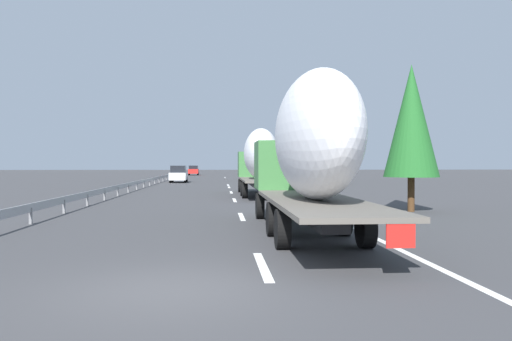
% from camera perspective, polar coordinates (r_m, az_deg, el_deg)
% --- Properties ---
extents(ground_plane, '(260.00, 260.00, 0.00)m').
position_cam_1_polar(ground_plane, '(49.20, -5.10, -1.80)').
color(ground_plane, '#38383A').
extents(lane_stripe_0, '(3.20, 0.20, 0.01)m').
position_cam_1_polar(lane_stripe_0, '(11.40, 0.73, -10.43)').
color(lane_stripe_0, white).
rests_on(lane_stripe_0, ground_plane).
extents(lane_stripe_1, '(3.20, 0.20, 0.01)m').
position_cam_1_polar(lane_stripe_1, '(21.70, -1.60, -5.08)').
color(lane_stripe_1, white).
rests_on(lane_stripe_1, ground_plane).
extents(lane_stripe_2, '(3.20, 0.20, 0.01)m').
position_cam_1_polar(lane_stripe_2, '(31.37, -2.37, -3.26)').
color(lane_stripe_2, white).
rests_on(lane_stripe_2, ground_plane).
extents(lane_stripe_3, '(3.20, 0.20, 0.01)m').
position_cam_1_polar(lane_stripe_3, '(39.78, -2.74, -2.41)').
color(lane_stripe_3, white).
rests_on(lane_stripe_3, ground_plane).
extents(lane_stripe_4, '(3.20, 0.20, 0.01)m').
position_cam_1_polar(lane_stripe_4, '(48.15, -2.97, -1.85)').
color(lane_stripe_4, white).
rests_on(lane_stripe_4, ground_plane).
extents(lane_stripe_5, '(3.20, 0.20, 0.01)m').
position_cam_1_polar(lane_stripe_5, '(53.19, -3.08, -1.60)').
color(lane_stripe_5, white).
rests_on(lane_stripe_5, ground_plane).
extents(lane_stripe_6, '(3.20, 0.20, 0.01)m').
position_cam_1_polar(lane_stripe_6, '(72.65, -3.35, -0.96)').
color(lane_stripe_6, white).
rests_on(lane_stripe_6, ground_plane).
extents(lane_stripe_7, '(3.20, 0.20, 0.01)m').
position_cam_1_polar(lane_stripe_7, '(72.15, -3.35, -0.97)').
color(lane_stripe_7, white).
rests_on(lane_stripe_7, ground_plane).
extents(lane_stripe_8, '(3.20, 0.20, 0.01)m').
position_cam_1_polar(lane_stripe_8, '(80.99, -3.43, -0.78)').
color(lane_stripe_8, white).
rests_on(lane_stripe_8, ground_plane).
extents(edge_line_right, '(110.00, 0.20, 0.01)m').
position_cam_1_polar(edge_line_right, '(54.39, 0.80, -1.55)').
color(edge_line_right, white).
rests_on(edge_line_right, ground_plane).
extents(truck_lead, '(12.85, 2.55, 4.51)m').
position_cam_1_polar(truck_lead, '(35.29, 0.36, 1.26)').
color(truck_lead, '#387038').
rests_on(truck_lead, ground_plane).
extents(truck_trailing, '(13.81, 2.55, 4.83)m').
position_cam_1_polar(truck_trailing, '(15.88, 5.85, 2.42)').
color(truck_trailing, '#387038').
rests_on(truck_trailing, ground_plane).
extents(car_red_compact, '(4.03, 1.87, 1.81)m').
position_cam_1_polar(car_red_compact, '(98.22, -6.87, 0.02)').
color(car_red_compact, red).
rests_on(car_red_compact, ground_plane).
extents(car_white_van, '(4.59, 1.88, 1.96)m').
position_cam_1_polar(car_white_van, '(60.67, -8.49, -0.40)').
color(car_white_van, white).
rests_on(car_white_van, ground_plane).
extents(road_sign, '(0.10, 0.90, 2.97)m').
position_cam_1_polar(road_sign, '(59.91, 1.50, 0.64)').
color(road_sign, gray).
rests_on(road_sign, ground_plane).
extents(tree_0, '(3.18, 3.18, 7.38)m').
position_cam_1_polar(tree_0, '(66.73, 6.78, 2.73)').
color(tree_0, '#472D19').
rests_on(tree_0, ground_plane).
extents(tree_1, '(3.03, 3.03, 5.63)m').
position_cam_1_polar(tree_1, '(88.56, 2.21, 1.66)').
color(tree_1, '#472D19').
rests_on(tree_1, ground_plane).
extents(tree_2, '(3.81, 3.81, 7.48)m').
position_cam_1_polar(tree_2, '(61.41, 4.01, 2.95)').
color(tree_2, '#472D19').
rests_on(tree_2, ground_plane).
extents(tree_3, '(2.52, 2.52, 6.77)m').
position_cam_1_polar(tree_3, '(24.96, 16.68, 5.23)').
color(tree_3, '#472D19').
rests_on(tree_3, ground_plane).
extents(tree_4, '(3.65, 3.65, 6.74)m').
position_cam_1_polar(tree_4, '(56.53, 7.13, 2.61)').
color(tree_4, '#472D19').
rests_on(tree_4, ground_plane).
extents(guardrail_median, '(94.00, 0.10, 0.76)m').
position_cam_1_polar(guardrail_median, '(52.62, -11.59, -1.01)').
color(guardrail_median, '#9EA0A5').
rests_on(guardrail_median, ground_plane).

